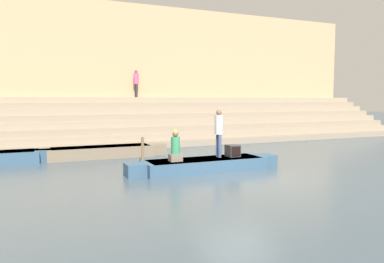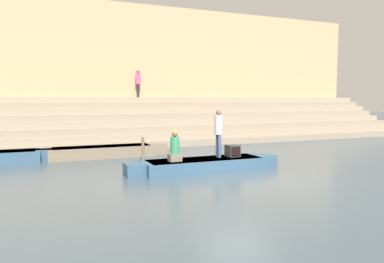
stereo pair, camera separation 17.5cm
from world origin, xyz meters
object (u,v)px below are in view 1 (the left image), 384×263
person_standing (219,130)px  mooring_post (143,150)px  person_on_steps (136,81)px  tv_set (233,151)px  person_rowing (175,148)px  moored_boat_shore (102,152)px  rowboat_main (205,164)px

person_standing → mooring_post: 3.52m
mooring_post → person_on_steps: size_ratio=0.58×
tv_set → mooring_post: (-2.75, 2.66, -0.14)m
person_rowing → tv_set: size_ratio=2.27×
moored_boat_shore → person_on_steps: (3.48, 6.94, 3.49)m
rowboat_main → mooring_post: 3.16m
rowboat_main → person_rowing: (-1.18, -0.09, 0.67)m
person_rowing → mooring_post: 2.88m
person_rowing → mooring_post: bearing=107.9°
moored_boat_shore → rowboat_main: bearing=-55.3°
mooring_post → person_rowing: bearing=-82.4°
rowboat_main → moored_boat_shore: 5.50m
moored_boat_shore → person_standing: bearing=-49.0°
person_standing → person_on_steps: size_ratio=1.00×
rowboat_main → tv_set: tv_set is taller
tv_set → person_on_steps: person_on_steps is taller
person_standing → tv_set: (0.55, -0.08, -0.81)m
tv_set → moored_boat_shore: bearing=125.2°
mooring_post → person_standing: bearing=-49.5°
rowboat_main → tv_set: 1.27m
person_rowing → moored_boat_shore: bearing=120.2°
person_standing → moored_boat_shore: (-3.55, 4.51, -1.21)m
tv_set → mooring_post: 3.83m
person_standing → moored_boat_shore: bearing=144.4°
person_standing → mooring_post: size_ratio=1.72×
person_standing → person_on_steps: bearing=106.6°
tv_set → moored_boat_shore: tv_set is taller
mooring_post → person_on_steps: bearing=76.5°
person_standing → tv_set: person_standing is taller
rowboat_main → tv_set: (1.19, 0.08, 0.42)m
tv_set → person_rowing: bearing=177.4°
person_standing → rowboat_main: bearing=-149.6°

